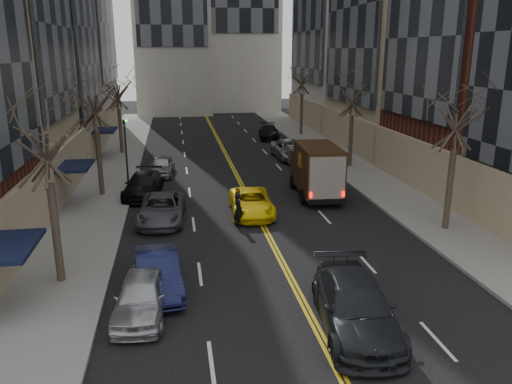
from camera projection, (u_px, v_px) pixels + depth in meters
sidewalk_left at (112, 169)px, 37.18m from camera, size 4.00×66.00×0.15m
sidewalk_right at (343, 161)px, 39.98m from camera, size 4.00×66.00×0.15m
tree_lf_near at (43, 122)px, 17.49m from camera, size 3.20×3.20×8.41m
tree_lf_mid at (93, 87)px, 28.77m from camera, size 3.20×3.20×8.91m
tree_lf_far at (117, 83)px, 41.26m from camera, size 3.20×3.20×8.12m
tree_rt_near at (459, 99)px, 23.01m from camera, size 3.20×3.20×8.71m
tree_rt_mid at (354, 85)px, 36.37m from camera, size 3.20×3.20×8.32m
tree_rt_far at (302, 69)px, 50.44m from camera, size 3.20×3.20×9.11m
traffic_signal at (126, 144)px, 31.93m from camera, size 0.29×0.26×4.70m
ups_truck at (316, 170)px, 30.20m from camera, size 2.68×6.00×3.22m
observer_sedan at (355, 306)px, 15.89m from camera, size 2.91×5.77×1.61m
taxi at (251, 202)px, 27.12m from camera, size 2.39×4.85×1.33m
pedestrian at (238, 210)px, 25.07m from camera, size 0.63×0.76×1.77m
parked_lf_a at (142, 295)px, 16.78m from camera, size 2.01×4.26×1.41m
parked_lf_b at (158, 272)px, 18.48m from camera, size 2.00×4.52×1.44m
parked_lf_c at (162, 209)px, 25.97m from camera, size 2.62×5.10×1.38m
parked_lf_d at (143, 185)px, 30.47m from camera, size 2.59×5.07×1.41m
parked_lf_e at (162, 166)px, 35.61m from camera, size 1.98×4.14×1.36m
parked_rt_a at (299, 157)px, 38.24m from camera, size 1.84×4.71×1.53m
parked_rt_b at (291, 149)px, 41.02m from camera, size 2.63×5.47×1.50m
parked_rt_c at (269, 132)px, 50.20m from camera, size 2.46×4.90×1.36m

